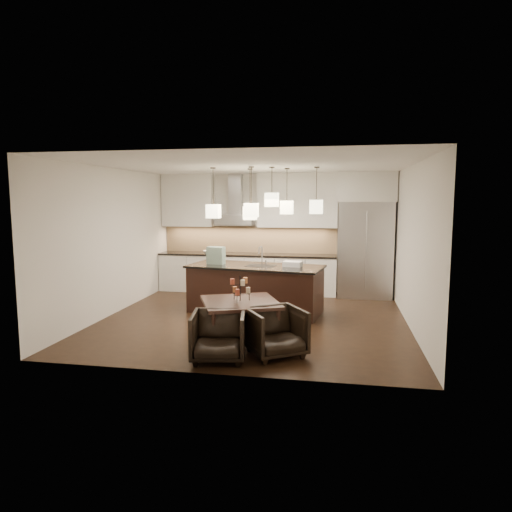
% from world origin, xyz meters
% --- Properties ---
extents(floor, '(5.50, 5.50, 0.02)m').
position_xyz_m(floor, '(0.00, 0.00, -0.01)').
color(floor, black).
rests_on(floor, ground).
extents(ceiling, '(5.50, 5.50, 0.02)m').
position_xyz_m(ceiling, '(0.00, 0.00, 2.81)').
color(ceiling, white).
rests_on(ceiling, wall_back).
extents(wall_back, '(5.50, 0.02, 2.80)m').
position_xyz_m(wall_back, '(0.00, 2.76, 1.40)').
color(wall_back, silver).
rests_on(wall_back, ground).
extents(wall_front, '(5.50, 0.02, 2.80)m').
position_xyz_m(wall_front, '(0.00, -2.76, 1.40)').
color(wall_front, silver).
rests_on(wall_front, ground).
extents(wall_left, '(0.02, 5.50, 2.80)m').
position_xyz_m(wall_left, '(-2.76, 0.00, 1.40)').
color(wall_left, silver).
rests_on(wall_left, ground).
extents(wall_right, '(0.02, 5.50, 2.80)m').
position_xyz_m(wall_right, '(2.76, 0.00, 1.40)').
color(wall_right, silver).
rests_on(wall_right, ground).
extents(refrigerator, '(1.20, 0.72, 2.15)m').
position_xyz_m(refrigerator, '(2.10, 2.38, 1.07)').
color(refrigerator, '#B7B7BA').
rests_on(refrigerator, floor).
extents(fridge_panel, '(1.26, 0.72, 0.65)m').
position_xyz_m(fridge_panel, '(2.10, 2.38, 2.47)').
color(fridge_panel, silver).
rests_on(fridge_panel, refrigerator).
extents(lower_cabinets, '(4.21, 0.62, 0.88)m').
position_xyz_m(lower_cabinets, '(-0.62, 2.43, 0.44)').
color(lower_cabinets, silver).
rests_on(lower_cabinets, floor).
extents(countertop, '(4.21, 0.66, 0.04)m').
position_xyz_m(countertop, '(-0.62, 2.43, 0.90)').
color(countertop, black).
rests_on(countertop, lower_cabinets).
extents(backsplash, '(4.21, 0.02, 0.63)m').
position_xyz_m(backsplash, '(-0.62, 2.73, 1.24)').
color(backsplash, '#D9B280').
rests_on(backsplash, countertop).
extents(upper_cab_left, '(1.25, 0.35, 1.25)m').
position_xyz_m(upper_cab_left, '(-2.10, 2.57, 2.17)').
color(upper_cab_left, silver).
rests_on(upper_cab_left, wall_back).
extents(upper_cab_right, '(1.85, 0.35, 1.25)m').
position_xyz_m(upper_cab_right, '(0.55, 2.57, 2.17)').
color(upper_cab_right, silver).
rests_on(upper_cab_right, wall_back).
extents(hood_canopy, '(0.90, 0.52, 0.24)m').
position_xyz_m(hood_canopy, '(-0.93, 2.48, 1.72)').
color(hood_canopy, '#B7B7BA').
rests_on(hood_canopy, wall_back).
extents(hood_chimney, '(0.30, 0.28, 0.96)m').
position_xyz_m(hood_chimney, '(-0.93, 2.59, 2.32)').
color(hood_chimney, '#B7B7BA').
rests_on(hood_chimney, hood_canopy).
extents(fruit_bowl, '(0.28, 0.28, 0.06)m').
position_xyz_m(fruit_bowl, '(-1.55, 2.38, 0.95)').
color(fruit_bowl, silver).
rests_on(fruit_bowl, countertop).
extents(island_body, '(2.64, 1.39, 0.88)m').
position_xyz_m(island_body, '(-0.07, 0.53, 0.44)').
color(island_body, black).
rests_on(island_body, floor).
extents(island_top, '(2.73, 1.48, 0.04)m').
position_xyz_m(island_top, '(-0.07, 0.53, 0.90)').
color(island_top, black).
rests_on(island_top, island_body).
extents(faucet, '(0.14, 0.25, 0.38)m').
position_xyz_m(faucet, '(0.04, 0.61, 1.12)').
color(faucet, silver).
rests_on(faucet, island_top).
extents(tote_bag, '(0.37, 0.23, 0.34)m').
position_xyz_m(tote_bag, '(-0.88, 0.59, 1.10)').
color(tote_bag, '#18482E').
rests_on(tote_bag, island_top).
extents(food_container, '(0.38, 0.29, 0.10)m').
position_xyz_m(food_container, '(0.66, 0.50, 0.97)').
color(food_container, silver).
rests_on(food_container, island_top).
extents(dining_table, '(1.45, 1.45, 0.66)m').
position_xyz_m(dining_table, '(0.05, -1.45, 0.33)').
color(dining_table, black).
rests_on(dining_table, floor).
extents(candelabra, '(0.42, 0.42, 0.39)m').
position_xyz_m(candelabra, '(0.05, -1.45, 0.86)').
color(candelabra, black).
rests_on(candelabra, dining_table).
extents(candle_a, '(0.09, 0.09, 0.09)m').
position_xyz_m(candle_a, '(0.17, -1.40, 0.82)').
color(candle_a, beige).
rests_on(candle_a, candelabra).
extents(candle_b, '(0.09, 0.09, 0.09)m').
position_xyz_m(candle_b, '(-0.04, -1.38, 0.82)').
color(candle_b, '#BE6E39').
rests_on(candle_b, candelabra).
extents(candle_c, '(0.09, 0.09, 0.09)m').
position_xyz_m(candle_c, '(0.04, -1.57, 0.82)').
color(candle_c, '#A9442D').
rests_on(candle_c, candelabra).
extents(candle_d, '(0.09, 0.09, 0.09)m').
position_xyz_m(candle_d, '(0.11, -1.34, 0.96)').
color(candle_d, '#BE6E39').
rests_on(candle_d, candelabra).
extents(candle_e, '(0.09, 0.09, 0.09)m').
position_xyz_m(candle_e, '(-0.06, -1.48, 0.96)').
color(candle_e, '#A9442D').
rests_on(candle_e, candelabra).
extents(candle_f, '(0.09, 0.09, 0.09)m').
position_xyz_m(candle_f, '(0.12, -1.55, 0.96)').
color(candle_f, beige).
rests_on(candle_f, candelabra).
extents(armchair_left, '(0.84, 0.86, 0.68)m').
position_xyz_m(armchair_left, '(-0.08, -2.23, 0.34)').
color(armchair_left, black).
rests_on(armchair_left, floor).
extents(armchair_right, '(1.02, 1.03, 0.69)m').
position_xyz_m(armchair_right, '(0.67, -1.91, 0.34)').
color(armchair_right, black).
rests_on(armchair_right, floor).
extents(pendant_a, '(0.24, 0.24, 0.26)m').
position_xyz_m(pendant_a, '(-0.86, 0.36, 1.97)').
color(pendant_a, '#FFF3BF').
rests_on(pendant_a, ceiling).
extents(pendant_b, '(0.24, 0.24, 0.26)m').
position_xyz_m(pendant_b, '(-0.23, 0.78, 1.93)').
color(pendant_b, '#FFF3BF').
rests_on(pendant_b, ceiling).
extents(pendant_c, '(0.24, 0.24, 0.26)m').
position_xyz_m(pendant_c, '(0.26, 0.41, 2.19)').
color(pendant_c, '#FFF3BF').
rests_on(pendant_c, ceiling).
extents(pendant_d, '(0.24, 0.24, 0.26)m').
position_xyz_m(pendant_d, '(0.50, 0.80, 2.04)').
color(pendant_d, '#FFF3BF').
rests_on(pendant_d, ceiling).
extents(pendant_e, '(0.24, 0.24, 0.26)m').
position_xyz_m(pendant_e, '(1.09, 0.52, 2.06)').
color(pendant_e, '#FFF3BF').
rests_on(pendant_e, ceiling).
extents(pendant_f, '(0.24, 0.24, 0.26)m').
position_xyz_m(pendant_f, '(-0.10, 0.26, 2.00)').
color(pendant_f, '#FFF3BF').
rests_on(pendant_f, ceiling).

